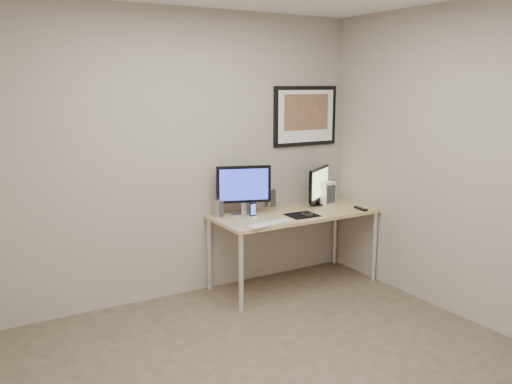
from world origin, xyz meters
TOP-DOWN VIEW (x-y plane):
  - floor at (0.00, 0.00)m, footprint 3.60×3.60m
  - room at (0.00, 0.45)m, footprint 3.60×3.60m
  - desk at (1.00, 1.35)m, footprint 1.60×0.70m
  - framed_art at (1.35, 1.68)m, footprint 0.75×0.04m
  - monitor_large at (0.53, 1.50)m, footprint 0.49×0.23m
  - monitor_tv at (1.39, 1.48)m, footprint 0.43×0.29m
  - speaker_left at (0.28, 1.53)m, footprint 0.09×0.09m
  - speaker_right at (0.90, 1.62)m, footprint 0.08×0.08m
  - phone_dock at (0.54, 1.36)m, footprint 0.07×0.07m
  - keyboard at (0.56, 1.07)m, footprint 0.49×0.18m
  - mousepad at (0.99, 1.21)m, footprint 0.29×0.26m
  - mouse at (1.03, 1.18)m, footprint 0.07×0.10m
  - remote at (1.63, 1.11)m, footprint 0.06×0.18m
  - fan_unit at (1.47, 1.46)m, footprint 0.17×0.14m

SIDE VIEW (x-z plane):
  - floor at x=0.00m, z-range 0.00..0.00m
  - desk at x=1.00m, z-range 0.30..1.03m
  - mousepad at x=0.99m, z-range 0.73..0.73m
  - keyboard at x=0.56m, z-range 0.73..0.75m
  - remote at x=1.63m, z-range 0.73..0.75m
  - mouse at x=1.03m, z-range 0.73..0.77m
  - phone_dock at x=0.54m, z-range 0.73..0.88m
  - speaker_left at x=0.28m, z-range 0.73..0.90m
  - speaker_right at x=0.90m, z-range 0.73..0.93m
  - fan_unit at x=1.47m, z-range 0.73..0.96m
  - monitor_tv at x=1.39m, z-range 0.74..1.13m
  - monitor_large at x=0.53m, z-range 0.76..1.22m
  - framed_art at x=1.35m, z-range 1.32..1.92m
  - room at x=0.00m, z-range -0.16..3.44m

